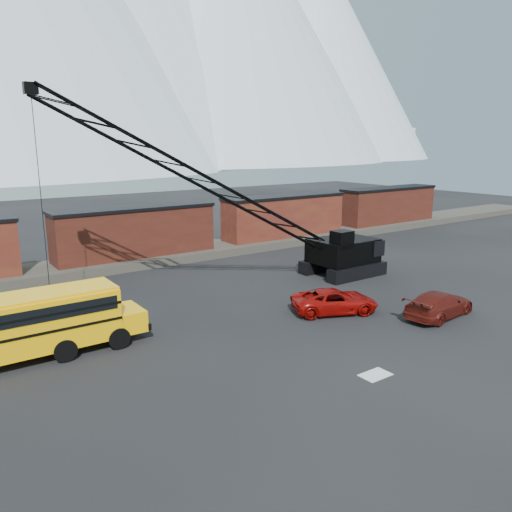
{
  "coord_description": "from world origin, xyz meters",
  "views": [
    {
      "loc": [
        -15.63,
        -17.56,
        10.08
      ],
      "look_at": [
        2.33,
        7.74,
        3.0
      ],
      "focal_mm": 35.0,
      "sensor_mm": 36.0,
      "label": 1
    }
  ],
  "objects_px": {
    "school_bus": "(15,327)",
    "crawler_crane": "(216,188)",
    "maroon_suv": "(439,304)",
    "red_pickup": "(335,301)"
  },
  "relations": [
    {
      "from": "red_pickup",
      "to": "maroon_suv",
      "type": "bearing_deg",
      "value": -108.07
    },
    {
      "from": "maroon_suv",
      "to": "crawler_crane",
      "type": "height_order",
      "value": "crawler_crane"
    },
    {
      "from": "maroon_suv",
      "to": "crawler_crane",
      "type": "relative_size",
      "value": 0.21
    },
    {
      "from": "red_pickup",
      "to": "maroon_suv",
      "type": "height_order",
      "value": "maroon_suv"
    },
    {
      "from": "maroon_suv",
      "to": "red_pickup",
      "type": "bearing_deg",
      "value": 41.8
    },
    {
      "from": "school_bus",
      "to": "red_pickup",
      "type": "bearing_deg",
      "value": -11.32
    },
    {
      "from": "red_pickup",
      "to": "crawler_crane",
      "type": "bearing_deg",
      "value": 52.82
    },
    {
      "from": "school_bus",
      "to": "maroon_suv",
      "type": "xyz_separation_m",
      "value": [
        21.57,
        -7.53,
        -1.04
      ]
    },
    {
      "from": "school_bus",
      "to": "crawler_crane",
      "type": "bearing_deg",
      "value": 16.15
    },
    {
      "from": "school_bus",
      "to": "maroon_suv",
      "type": "distance_m",
      "value": 22.87
    }
  ]
}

